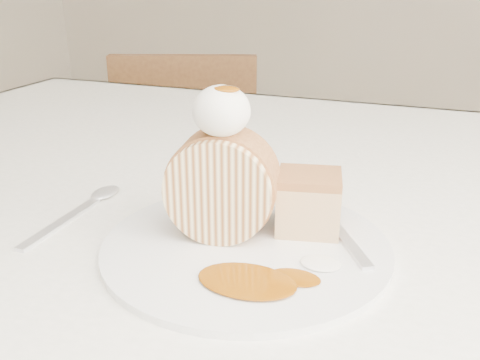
% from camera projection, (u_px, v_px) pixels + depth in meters
% --- Properties ---
extents(table, '(1.40, 0.90, 0.75)m').
position_uv_depth(table, '(265.00, 233.00, 0.73)').
color(table, white).
rests_on(table, ground).
extents(chair_far, '(0.48, 0.48, 0.80)m').
position_uv_depth(chair_far, '(190.00, 169.00, 1.56)').
color(chair_far, brown).
rests_on(chair_far, ground).
extents(plate, '(0.32, 0.32, 0.01)m').
position_uv_depth(plate, '(246.00, 246.00, 0.51)').
color(plate, white).
rests_on(plate, table).
extents(roulade_slice, '(0.11, 0.07, 0.10)m').
position_uv_depth(roulade_slice, '(222.00, 185.00, 0.50)').
color(roulade_slice, '#F8E4AD').
rests_on(roulade_slice, plate).
extents(cake_chunk, '(0.07, 0.07, 0.05)m').
position_uv_depth(cake_chunk, '(308.00, 206.00, 0.52)').
color(cake_chunk, '#A96D3F').
rests_on(cake_chunk, plate).
extents(whipped_cream, '(0.05, 0.05, 0.05)m').
position_uv_depth(whipped_cream, '(221.00, 111.00, 0.47)').
color(whipped_cream, white).
rests_on(whipped_cream, roulade_slice).
extents(caramel_drizzle, '(0.03, 0.02, 0.01)m').
position_uv_depth(caramel_drizzle, '(225.00, 82.00, 0.46)').
color(caramel_drizzle, '#7E3F05').
rests_on(caramel_drizzle, whipped_cream).
extents(caramel_pool, '(0.09, 0.07, 0.00)m').
position_uv_depth(caramel_pool, '(247.00, 281.00, 0.44)').
color(caramel_pool, '#7E3F05').
rests_on(caramel_pool, plate).
extents(fork, '(0.10, 0.15, 0.00)m').
position_uv_depth(fork, '(344.00, 238.00, 0.51)').
color(fork, silver).
rests_on(fork, plate).
extents(spoon, '(0.03, 0.16, 0.00)m').
position_uv_depth(spoon, '(61.00, 223.00, 0.56)').
color(spoon, silver).
rests_on(spoon, table).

